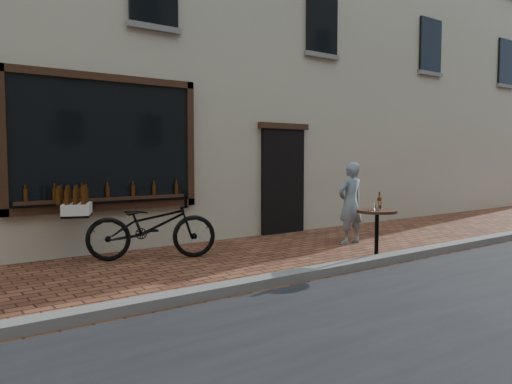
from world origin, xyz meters
TOP-DOWN VIEW (x-y plane):
  - ground at (0.00, 0.00)m, footprint 90.00×90.00m
  - kerb at (0.00, 0.20)m, footprint 90.00×0.25m
  - shop_building at (0.00, 6.50)m, footprint 28.00×6.20m
  - cargo_bicycle at (-1.54, 2.61)m, footprint 2.41×1.50m
  - bistro_table at (1.21, 0.35)m, footprint 0.62×0.62m
  - pedestrian at (2.10, 1.72)m, footprint 0.56×0.38m

SIDE VIEW (x-z plane):
  - ground at x=0.00m, z-range 0.00..0.00m
  - kerb at x=0.00m, z-range 0.00..0.12m
  - cargo_bicycle at x=-1.54m, z-range -0.03..1.10m
  - bistro_table at x=1.21m, z-range 0.04..1.11m
  - pedestrian at x=2.10m, z-range 0.00..1.51m
  - shop_building at x=0.00m, z-range 0.00..10.00m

